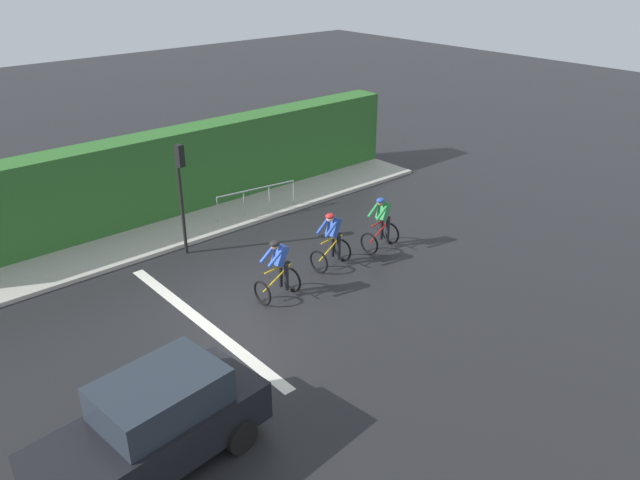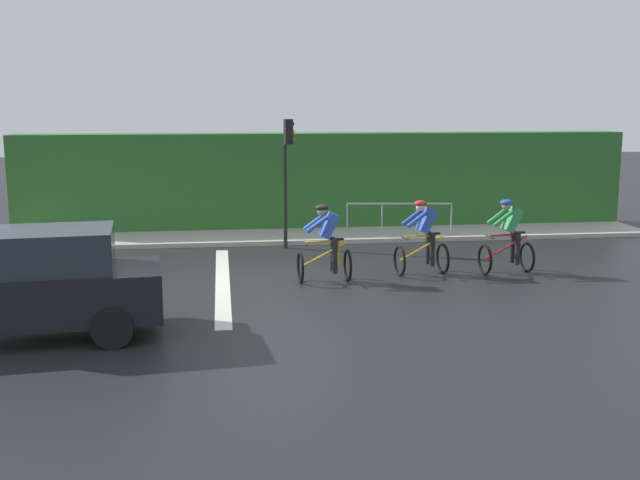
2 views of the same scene
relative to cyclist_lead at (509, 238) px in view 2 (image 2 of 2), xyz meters
name	(u,v)px [view 2 (image 2 of 2)]	position (x,y,z in m)	size (l,w,h in m)	color
ground_plane	(277,280)	(0.03, -5.15, -0.80)	(80.00, 80.00, 0.00)	black
sidewalk_kerb	(333,233)	(-5.35, -3.15, -0.74)	(2.80, 18.07, 0.12)	#ADA89E
stone_wall_low	(328,219)	(-6.25, -3.15, -0.46)	(0.44, 18.07, 0.68)	gray
hedge_wall	(327,181)	(-6.55, -3.15, 0.64)	(1.10, 18.07, 2.87)	#2D6628
road_marking_stop_line	(223,282)	(0.03, -6.31, -0.79)	(7.00, 0.30, 0.01)	silver
cyclist_lead	(509,238)	(0.00, 0.00, 0.00)	(0.78, 1.14, 1.66)	black
cyclist_second	(423,239)	(-0.11, -1.91, 0.00)	(0.81, 1.15, 1.66)	black
cyclist_mid	(326,245)	(0.30, -4.13, 0.00)	(0.73, 1.11, 1.66)	black
car_black	(34,285)	(3.51, -9.30, 0.08)	(2.21, 4.25, 1.76)	black
traffic_light_near_crossing	(287,163)	(-3.59, -4.60, 1.43)	(0.23, 0.31, 3.34)	black
pedestrian_railing_kerbside	(399,212)	(-4.45, -1.41, -0.03)	(0.44, 2.90, 1.03)	#999EA3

